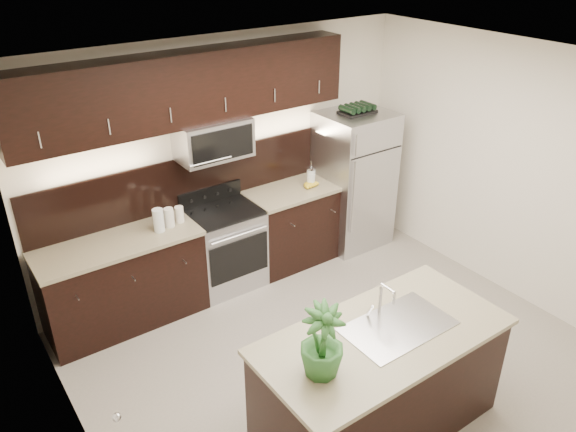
# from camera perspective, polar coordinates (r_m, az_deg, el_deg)

# --- Properties ---
(ground) EXTENTS (4.50, 4.50, 0.00)m
(ground) POSITION_cam_1_polar(r_m,az_deg,el_deg) (5.52, 5.14, -14.01)
(ground) COLOR gray
(ground) RESTS_ON ground
(room_walls) EXTENTS (4.52, 4.02, 2.71)m
(room_walls) POSITION_cam_1_polar(r_m,az_deg,el_deg) (4.48, 5.26, 1.56)
(room_walls) COLOR silver
(room_walls) RESTS_ON ground
(counter_run) EXTENTS (3.51, 0.65, 0.94)m
(counter_run) POSITION_cam_1_polar(r_m,az_deg,el_deg) (6.18, -8.09, -3.73)
(counter_run) COLOR black
(counter_run) RESTS_ON ground
(upper_fixtures) EXTENTS (3.49, 0.40, 1.66)m
(upper_fixtures) POSITION_cam_1_polar(r_m,az_deg,el_deg) (5.65, -9.69, 11.64)
(upper_fixtures) COLOR black
(upper_fixtures) RESTS_ON counter_run
(island) EXTENTS (1.96, 0.96, 0.94)m
(island) POSITION_cam_1_polar(r_m,az_deg,el_deg) (4.64, 9.22, -16.21)
(island) COLOR black
(island) RESTS_ON ground
(sink_faucet) EXTENTS (0.84, 0.50, 0.28)m
(sink_faucet) POSITION_cam_1_polar(r_m,az_deg,el_deg) (4.41, 11.04, -10.73)
(sink_faucet) COLOR silver
(sink_faucet) RESTS_ON island
(refrigerator) EXTENTS (0.82, 0.74, 1.69)m
(refrigerator) POSITION_cam_1_polar(r_m,az_deg,el_deg) (6.98, 6.65, 3.67)
(refrigerator) COLOR #B2B2B7
(refrigerator) RESTS_ON ground
(wine_rack) EXTENTS (0.42, 0.26, 0.10)m
(wine_rack) POSITION_cam_1_polar(r_m,az_deg,el_deg) (6.67, 7.07, 10.71)
(wine_rack) COLOR black
(wine_rack) RESTS_ON refrigerator
(plant) EXTENTS (0.35, 0.35, 0.54)m
(plant) POSITION_cam_1_polar(r_m,az_deg,el_deg) (3.79, 3.48, -12.63)
(plant) COLOR #295D25
(plant) RESTS_ON island
(canisters) EXTENTS (0.35, 0.16, 0.24)m
(canisters) POSITION_cam_1_polar(r_m,az_deg,el_deg) (5.72, -12.23, -0.21)
(canisters) COLOR silver
(canisters) RESTS_ON counter_run
(french_press) EXTENTS (0.10, 0.10, 0.29)m
(french_press) POSITION_cam_1_polar(r_m,az_deg,el_deg) (6.52, 2.35, 4.00)
(french_press) COLOR silver
(french_press) RESTS_ON counter_run
(bananas) EXTENTS (0.22, 0.18, 0.06)m
(bananas) POSITION_cam_1_polar(r_m,az_deg,el_deg) (6.48, 1.90, 3.11)
(bananas) COLOR gold
(bananas) RESTS_ON counter_run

